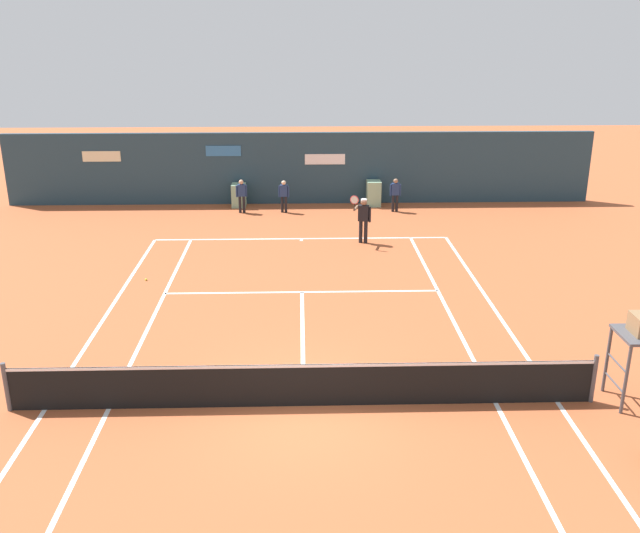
% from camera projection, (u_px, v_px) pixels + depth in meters
% --- Properties ---
extents(ground_plane, '(80.00, 80.00, 0.01)m').
position_uv_depth(ground_plane, '(303.00, 392.00, 15.04)').
color(ground_plane, '#A8512D').
extents(tennis_net, '(12.10, 0.10, 1.07)m').
position_uv_depth(tennis_net, '(303.00, 384.00, 14.32)').
color(tennis_net, '#4C4C51').
rests_on(tennis_net, ground_plane).
extents(sponsor_back_wall, '(25.00, 1.02, 3.05)m').
position_uv_depth(sponsor_back_wall, '(301.00, 169.00, 30.00)').
color(sponsor_back_wall, '#233D4C').
rests_on(sponsor_back_wall, ground_plane).
extents(player_on_baseline, '(0.78, 0.66, 1.84)m').
position_uv_depth(player_on_baseline, '(363.00, 217.00, 24.72)').
color(player_on_baseline, black).
rests_on(player_on_baseline, ground_plane).
extents(ball_kid_left_post, '(0.45, 0.20, 1.34)m').
position_uv_depth(ball_kid_left_post, '(284.00, 194.00, 28.75)').
color(ball_kid_left_post, black).
rests_on(ball_kid_left_post, ground_plane).
extents(ball_kid_centre_post, '(0.46, 0.19, 1.39)m').
position_uv_depth(ball_kid_centre_post, '(395.00, 193.00, 28.87)').
color(ball_kid_centre_post, black).
rests_on(ball_kid_centre_post, ground_plane).
extents(ball_kid_right_post, '(0.46, 0.22, 1.38)m').
position_uv_depth(ball_kid_right_post, '(242.00, 194.00, 28.70)').
color(ball_kid_right_post, black).
rests_on(ball_kid_right_post, ground_plane).
extents(tennis_ball_by_sideline, '(0.07, 0.07, 0.07)m').
position_uv_depth(tennis_ball_by_sideline, '(146.00, 280.00, 21.42)').
color(tennis_ball_by_sideline, '#CCE033').
rests_on(tennis_ball_by_sideline, ground_plane).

